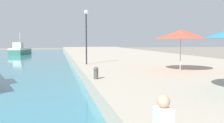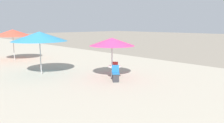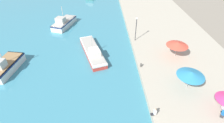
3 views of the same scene
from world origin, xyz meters
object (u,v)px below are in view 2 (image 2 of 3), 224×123
Objects in this scene: cafe_table at (114,70)px; cafe_chair_left at (116,76)px; cafe_chair_right at (115,71)px; cafe_umbrella_striped at (13,33)px; cafe_umbrella_pink at (112,42)px; cafe_umbrella_white at (39,36)px.

cafe_chair_left is (-0.45, -0.56, -0.21)m from cafe_table.
cafe_table is 0.75m from cafe_chair_right.
cafe_umbrella_striped is 4.28× the size of cafe_table.
cafe_umbrella_pink is at bearing 101.13° from cafe_table.
cafe_umbrella_white reaches higher than cafe_chair_right.
cafe_table is at bearing -78.87° from cafe_umbrella_pink.
cafe_umbrella_pink is 0.77× the size of cafe_umbrella_striped.
cafe_umbrella_white is 3.80× the size of cafe_chair_left.
cafe_umbrella_pink reaches higher than cafe_table.
cafe_table is (2.59, -4.09, -1.88)m from cafe_umbrella_white.
cafe_umbrella_striped is at bearing 98.63° from cafe_umbrella_pink.
cafe_umbrella_pink reaches higher than cafe_chair_left.
cafe_chair_left is 1.00× the size of cafe_chair_right.
cafe_umbrella_striped is 12.09m from cafe_chair_left.
cafe_chair_right reaches higher than cafe_table.
cafe_umbrella_pink is at bearing -80.81° from cafe_chair_left.
cafe_umbrella_pink is 0.76× the size of cafe_umbrella_white.
cafe_chair_left and cafe_chair_right have the same top height.
cafe_table is (0.03, -0.17, -1.63)m from cafe_umbrella_pink.
cafe_chair_left is at bearing -83.89° from cafe_umbrella_striped.
cafe_chair_left is (-0.42, -0.74, -1.83)m from cafe_umbrella_pink.
cafe_umbrella_pink is 2.90× the size of cafe_chair_left.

